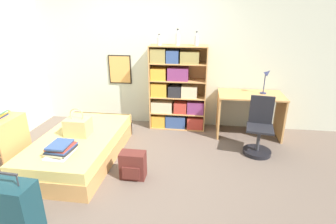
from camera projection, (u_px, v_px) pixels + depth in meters
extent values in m
plane|color=#66564C|center=(125.00, 162.00, 3.87)|extent=(14.00, 14.00, 0.00)
cube|color=beige|center=(146.00, 57.00, 4.91)|extent=(10.00, 0.06, 2.60)
cube|color=black|center=(120.00, 69.00, 5.03)|extent=(0.44, 0.02, 0.55)
cube|color=#DB994C|center=(120.00, 70.00, 5.01)|extent=(0.40, 0.01, 0.51)
cube|color=tan|center=(81.00, 152.00, 3.92)|extent=(1.06, 1.89, 0.23)
cube|color=tan|center=(79.00, 140.00, 3.85)|extent=(1.03, 1.86, 0.15)
cube|color=tan|center=(103.00, 123.00, 4.76)|extent=(1.06, 0.04, 0.39)
cube|color=tan|center=(78.00, 127.00, 3.81)|extent=(0.34, 0.26, 0.25)
torus|color=tan|center=(77.00, 115.00, 3.74)|extent=(0.20, 0.02, 0.20)
cube|color=silver|center=(60.00, 154.00, 3.31)|extent=(0.28, 0.36, 0.02)
cube|color=silver|center=(60.00, 152.00, 3.31)|extent=(0.27, 0.29, 0.02)
cube|color=beige|center=(60.00, 150.00, 3.30)|extent=(0.31, 0.36, 0.02)
cube|color=#232328|center=(61.00, 149.00, 3.29)|extent=(0.31, 0.33, 0.01)
cube|color=#334C84|center=(62.00, 148.00, 3.30)|extent=(0.29, 0.36, 0.02)
cube|color=#B2382D|center=(61.00, 146.00, 3.29)|extent=(0.30, 0.32, 0.02)
cube|color=#232328|center=(60.00, 145.00, 3.28)|extent=(0.24, 0.34, 0.01)
cube|color=#334C84|center=(60.00, 144.00, 3.27)|extent=(0.25, 0.31, 0.02)
cube|color=#143842|center=(13.00, 208.00, 2.55)|extent=(0.49, 0.29, 0.55)
cylinder|color=#2D2D33|center=(17.00, 181.00, 2.41)|extent=(0.01, 0.01, 0.12)
cube|color=#2D2D33|center=(4.00, 173.00, 2.41)|extent=(0.29, 0.04, 0.02)
cube|color=tan|center=(1.00, 145.00, 3.53)|extent=(0.50, 0.56, 0.78)
cube|color=tan|center=(151.00, 87.00, 4.87)|extent=(0.02, 0.35, 1.54)
cube|color=tan|center=(206.00, 89.00, 4.74)|extent=(0.02, 0.35, 1.54)
cube|color=tan|center=(179.00, 86.00, 4.96)|extent=(1.03, 0.01, 1.54)
cube|color=tan|center=(177.00, 126.00, 5.07)|extent=(0.99, 0.35, 0.02)
cube|color=tan|center=(178.00, 112.00, 4.97)|extent=(0.99, 0.35, 0.02)
cube|color=tan|center=(178.00, 96.00, 4.86)|extent=(0.99, 0.35, 0.02)
cube|color=tan|center=(178.00, 80.00, 4.75)|extent=(0.99, 0.35, 0.02)
cube|color=tan|center=(178.00, 63.00, 4.64)|extent=(0.99, 0.35, 0.02)
cube|color=tan|center=(179.00, 46.00, 4.54)|extent=(0.99, 0.35, 0.02)
cube|color=gold|center=(159.00, 120.00, 5.06)|extent=(0.26, 0.26, 0.22)
cube|color=#334C84|center=(176.00, 121.00, 5.02)|extent=(0.37, 0.26, 0.23)
cube|color=#B2382D|center=(195.00, 122.00, 4.97)|extent=(0.29, 0.26, 0.22)
cube|color=beige|center=(162.00, 106.00, 4.95)|extent=(0.39, 0.26, 0.20)
cube|color=#B2382D|center=(181.00, 107.00, 4.91)|extent=(0.23, 0.26, 0.20)
cube|color=#7A336B|center=(196.00, 107.00, 4.87)|extent=(0.30, 0.26, 0.22)
cube|color=gold|center=(160.00, 89.00, 4.84)|extent=(0.29, 0.26, 0.25)
cube|color=#232328|center=(175.00, 91.00, 4.81)|extent=(0.23, 0.26, 0.20)
cube|color=beige|center=(189.00, 91.00, 4.78)|extent=(0.28, 0.26, 0.21)
cube|color=gold|center=(159.00, 74.00, 4.74)|extent=(0.27, 0.26, 0.21)
cube|color=#7A336B|center=(178.00, 74.00, 4.69)|extent=(0.36, 0.26, 0.22)
cube|color=#99894C|center=(159.00, 55.00, 4.63)|extent=(0.27, 0.26, 0.24)
cube|color=#334C84|center=(173.00, 56.00, 4.60)|extent=(0.22, 0.26, 0.22)
cube|color=#99894C|center=(190.00, 57.00, 4.56)|extent=(0.32, 0.26, 0.20)
cylinder|color=#B7BCC1|center=(159.00, 41.00, 4.51)|extent=(0.07, 0.07, 0.13)
cylinder|color=#B7BCC1|center=(159.00, 36.00, 4.48)|extent=(0.03, 0.03, 0.04)
cylinder|color=#232328|center=(159.00, 34.00, 4.47)|extent=(0.03, 0.03, 0.02)
cylinder|color=#B7BCC1|center=(178.00, 40.00, 4.50)|extent=(0.08, 0.08, 0.19)
cylinder|color=#B7BCC1|center=(178.00, 32.00, 4.45)|extent=(0.03, 0.03, 0.06)
cylinder|color=#232328|center=(178.00, 29.00, 4.44)|extent=(0.03, 0.03, 0.02)
cylinder|color=#B7BCC1|center=(196.00, 41.00, 4.46)|extent=(0.07, 0.07, 0.17)
cylinder|color=#B7BCC1|center=(197.00, 34.00, 4.42)|extent=(0.03, 0.03, 0.05)
cylinder|color=#232328|center=(197.00, 32.00, 4.41)|extent=(0.03, 0.03, 0.02)
cube|color=tan|center=(251.00, 95.00, 4.50)|extent=(1.10, 0.66, 0.02)
cube|color=tan|center=(218.00, 114.00, 4.71)|extent=(0.03, 0.62, 0.74)
cube|color=tan|center=(280.00, 117.00, 4.57)|extent=(0.03, 0.62, 0.74)
cylinder|color=navy|center=(263.00, 93.00, 4.53)|extent=(0.11, 0.11, 0.02)
cylinder|color=navy|center=(264.00, 83.00, 4.47)|extent=(0.02, 0.02, 0.33)
cone|color=navy|center=(268.00, 73.00, 4.40)|extent=(0.14, 0.09, 0.14)
cylinder|color=black|center=(257.00, 152.00, 4.09)|extent=(0.43, 0.43, 0.06)
cylinder|color=#333338|center=(258.00, 142.00, 4.03)|extent=(0.05, 0.05, 0.42)
cube|color=black|center=(260.00, 128.00, 3.95)|extent=(0.44, 0.44, 0.03)
cube|color=black|center=(261.00, 110.00, 4.03)|extent=(0.35, 0.09, 0.44)
cube|color=#56231E|center=(133.00, 165.00, 3.45)|extent=(0.33, 0.20, 0.37)
cube|color=#56231E|center=(131.00, 173.00, 3.37)|extent=(0.23, 0.03, 0.17)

